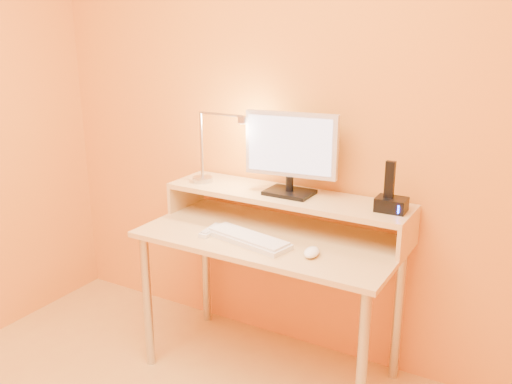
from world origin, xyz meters
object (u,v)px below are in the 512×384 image
Objects in this scene: monitor_panel at (291,145)px; lamp_base at (203,179)px; remote_control at (211,231)px; mouse at (312,252)px; phone_dock at (391,205)px; keyboard at (248,239)px.

lamp_base is (-0.48, -0.04, -0.23)m from monitor_panel.
monitor_panel is at bearing 39.39° from remote_control.
remote_control is (-0.52, 0.02, -0.01)m from mouse.
monitor_panel reaches higher than remote_control.
remote_control is at bearing -163.35° from phone_dock.
monitor_panel is 1.06× the size of keyboard.
mouse reaches higher than keyboard.
phone_dock is 0.41m from mouse.
monitor_panel is at bearing 88.40° from keyboard.
lamp_base is 0.93× the size of mouse.
mouse is 0.52m from remote_control.
remote_control is (-0.21, 0.01, -0.00)m from keyboard.
lamp_base is at bearing 177.01° from monitor_panel.
monitor_panel reaches higher than lamp_base.
phone_dock is (0.49, -0.01, -0.21)m from monitor_panel.
phone_dock is 0.64m from keyboard.
monitor_panel is 0.53m from lamp_base.
mouse is at bearing 10.83° from keyboard.
keyboard is 2.50× the size of remote_control.
keyboard is 0.31m from mouse.
keyboard is at bearing -111.16° from monitor_panel.
phone_dock is at bearing 40.53° from mouse.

